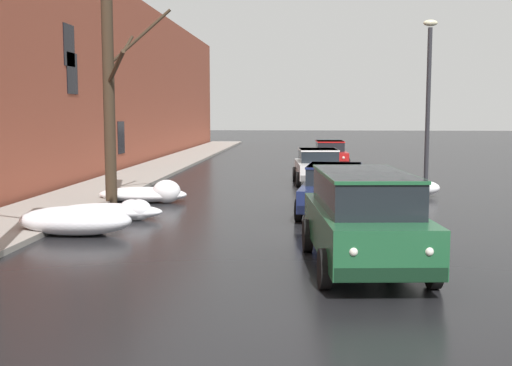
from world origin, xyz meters
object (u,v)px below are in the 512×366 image
(suv_green_approaching_near_lane, at_px, (364,216))
(street_lamp_post, at_px, (428,102))
(bare_tree_mid_block, at_px, (110,91))
(sedan_white_parked_kerbside_mid, at_px, (318,165))
(sedan_red_parked_far_down_block, at_px, (330,154))
(sedan_darkblue_parked_kerbside_close, at_px, (334,188))

(suv_green_approaching_near_lane, height_order, street_lamp_post, street_lamp_post)
(bare_tree_mid_block, bearing_deg, sedan_white_parked_kerbside_mid, 44.93)
(bare_tree_mid_block, height_order, sedan_white_parked_kerbside_mid, bare_tree_mid_block)
(sedan_red_parked_far_down_block, height_order, street_lamp_post, street_lamp_post)
(sedan_darkblue_parked_kerbside_close, bearing_deg, bare_tree_mid_block, 169.40)
(bare_tree_mid_block, distance_m, sedan_darkblue_parked_kerbside_close, 7.59)
(sedan_white_parked_kerbside_mid, relative_size, street_lamp_post, 0.69)
(sedan_white_parked_kerbside_mid, bearing_deg, sedan_darkblue_parked_kerbside_close, -87.77)
(sedan_darkblue_parked_kerbside_close, height_order, street_lamp_post, street_lamp_post)
(suv_green_approaching_near_lane, relative_size, sedan_red_parked_far_down_block, 1.18)
(sedan_red_parked_far_down_block, bearing_deg, street_lamp_post, -79.02)
(sedan_white_parked_kerbside_mid, bearing_deg, sedan_red_parked_far_down_block, 84.33)
(bare_tree_mid_block, bearing_deg, sedan_red_parked_far_down_block, 62.47)
(bare_tree_mid_block, bearing_deg, sedan_darkblue_parked_kerbside_close, -10.60)
(sedan_darkblue_parked_kerbside_close, bearing_deg, sedan_red_parked_far_down_block, 88.37)
(sedan_darkblue_parked_kerbside_close, distance_m, sedan_red_parked_far_down_block, 15.41)
(suv_green_approaching_near_lane, bearing_deg, bare_tree_mid_block, 133.20)
(bare_tree_mid_block, xyz_separation_m, sedan_red_parked_far_down_block, (7.35, 14.11, -2.84))
(suv_green_approaching_near_lane, xyz_separation_m, sedan_red_parked_far_down_block, (0.17, 21.76, -0.24))
(sedan_red_parked_far_down_block, bearing_deg, bare_tree_mid_block, -117.53)
(bare_tree_mid_block, xyz_separation_m, sedan_darkblue_parked_kerbside_close, (6.91, -1.29, -2.84))
(sedan_darkblue_parked_kerbside_close, bearing_deg, sedan_white_parked_kerbside_mid, 92.23)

